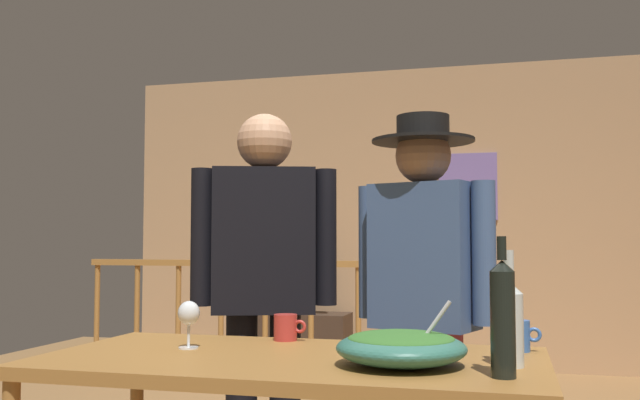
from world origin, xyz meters
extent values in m
cube|color=tan|center=(0.00, 3.38, 1.39)|extent=(6.04, 0.10, 2.77)
cube|color=#7864AC|center=(0.26, 3.32, 1.65)|extent=(0.52, 0.03, 0.61)
cylinder|color=#9E6B33|center=(-2.77, 2.11, 0.47)|extent=(0.04, 0.04, 0.95)
cylinder|color=#9E6B33|center=(-2.39, 2.11, 0.47)|extent=(0.04, 0.04, 0.95)
cylinder|color=#9E6B33|center=(-2.02, 2.11, 0.47)|extent=(0.04, 0.04, 0.95)
cylinder|color=#9E6B33|center=(-1.64, 2.11, 0.47)|extent=(0.04, 0.04, 0.95)
cylinder|color=#9E6B33|center=(-1.26, 2.11, 0.47)|extent=(0.04, 0.04, 0.95)
cylinder|color=#9E6B33|center=(-0.88, 2.11, 0.47)|extent=(0.04, 0.04, 0.95)
cylinder|color=#9E6B33|center=(-0.51, 2.11, 0.47)|extent=(0.04, 0.04, 0.95)
cylinder|color=#9E6B33|center=(-0.13, 2.11, 0.47)|extent=(0.04, 0.04, 0.95)
cube|color=#9E6B33|center=(-1.45, 2.11, 0.97)|extent=(2.72, 0.07, 0.05)
cube|color=#9E6B33|center=(-0.13, 2.11, 0.52)|extent=(0.10, 0.10, 1.05)
cube|color=#38281E|center=(-1.24, 3.03, 0.25)|extent=(0.90, 0.40, 0.50)
cube|color=black|center=(-1.24, 3.03, 0.51)|extent=(0.20, 0.12, 0.02)
cylinder|color=black|center=(-1.24, 3.03, 0.56)|extent=(0.03, 0.03, 0.08)
cube|color=black|center=(-1.24, 3.00, 0.77)|extent=(0.55, 0.06, 0.34)
cube|color=black|center=(-1.24, 2.97, 0.77)|extent=(0.50, 0.01, 0.31)
cube|color=#9E6B33|center=(-0.04, -1.12, 0.77)|extent=(1.55, 0.80, 0.04)
ellipsoid|color=#337060|center=(0.31, -1.21, 0.84)|extent=(0.37, 0.37, 0.10)
ellipsoid|color=#38702D|center=(0.31, -1.21, 0.86)|extent=(0.31, 0.31, 0.04)
cylinder|color=silver|center=(0.39, -1.21, 0.88)|extent=(0.14, 0.01, 0.19)
cylinder|color=silver|center=(-0.42, -1.07, 0.79)|extent=(0.07, 0.07, 0.01)
cylinder|color=silver|center=(-0.42, -1.07, 0.83)|extent=(0.01, 0.01, 0.08)
ellipsoid|color=silver|center=(-0.42, -1.07, 0.91)|extent=(0.07, 0.07, 0.08)
cylinder|color=black|center=(0.60, -1.32, 0.93)|extent=(0.07, 0.07, 0.28)
cone|color=black|center=(0.60, -1.32, 1.08)|extent=(0.07, 0.07, 0.03)
cylinder|color=black|center=(0.60, -1.32, 1.12)|extent=(0.02, 0.02, 0.06)
cylinder|color=silver|center=(0.62, -1.15, 0.89)|extent=(0.08, 0.08, 0.21)
cone|color=silver|center=(0.62, -1.15, 1.01)|extent=(0.08, 0.08, 0.03)
cylinder|color=silver|center=(0.62, -1.15, 1.07)|extent=(0.03, 0.03, 0.09)
cylinder|color=#3866B2|center=(0.64, -0.85, 0.84)|extent=(0.08, 0.08, 0.10)
torus|color=#3866B2|center=(0.69, -0.85, 0.84)|extent=(0.05, 0.01, 0.05)
cylinder|color=#B7332D|center=(-0.16, -0.80, 0.83)|extent=(0.08, 0.08, 0.09)
torus|color=#B7332D|center=(-0.11, -0.80, 0.84)|extent=(0.05, 0.01, 0.05)
cube|color=black|center=(-0.37, -0.44, 1.15)|extent=(0.47, 0.34, 0.60)
cylinder|color=black|center=(-0.13, -0.36, 1.16)|extent=(0.09, 0.09, 0.57)
cylinder|color=black|center=(-0.62, -0.53, 1.16)|extent=(0.09, 0.09, 0.57)
sphere|color=tan|center=(-0.37, -0.44, 1.57)|extent=(0.23, 0.23, 0.23)
cube|color=#3D5684|center=(0.29, -0.44, 1.09)|extent=(0.44, 0.33, 0.57)
cylinder|color=#3D5684|center=(0.53, -0.52, 1.10)|extent=(0.09, 0.09, 0.54)
cylinder|color=#3D5684|center=(0.06, -0.36, 1.10)|extent=(0.09, 0.09, 0.54)
sphere|color=#A37556|center=(0.29, -0.44, 1.48)|extent=(0.22, 0.22, 0.22)
cylinder|color=black|center=(0.29, -0.44, 1.54)|extent=(0.41, 0.41, 0.01)
cylinder|color=black|center=(0.29, -0.44, 1.59)|extent=(0.21, 0.21, 0.10)
camera|label=1|loc=(0.62, -3.25, 1.14)|focal=39.76mm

